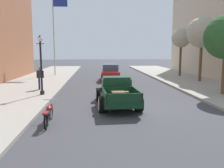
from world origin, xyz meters
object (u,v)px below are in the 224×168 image
flagpole (55,27)px  street_tree_third (181,38)px  car_background_red (110,73)px  pedestrian_sidewalk_left (40,77)px  hotrod_truck_dark_green (116,92)px  motorcycle_parked (49,113)px  street_tree_second (202,33)px  street_lamp_near (41,60)px

flagpole → street_tree_third: 14.42m
car_background_red → pedestrian_sidewalk_left: bearing=-132.5°
hotrod_truck_dark_green → pedestrian_sidewalk_left: bearing=137.1°
motorcycle_parked → street_tree_third: bearing=55.3°
pedestrian_sidewalk_left → hotrod_truck_dark_green: bearing=-42.9°
car_background_red → flagpole: size_ratio=0.48×
motorcycle_parked → flagpole: (-2.61, 18.72, 5.33)m
hotrod_truck_dark_green → street_tree_second: street_tree_second is taller
car_background_red → hotrod_truck_dark_green: bearing=-91.9°
street_lamp_near → street_tree_third: (13.17, 10.76, 1.97)m
car_background_red → street_tree_second: size_ratio=0.74×
motorcycle_parked → flagpole: size_ratio=0.23×
motorcycle_parked → street_lamp_near: size_ratio=0.55×
hotrod_truck_dark_green → flagpole: flagpole is taller
pedestrian_sidewalk_left → street_tree_third: bearing=32.0°
motorcycle_parked → street_lamp_near: bearing=104.6°
car_background_red → street_lamp_near: street_lamp_near is taller
motorcycle_parked → car_background_red: (3.47, 14.25, 0.33)m
motorcycle_parked → street_tree_second: (11.83, 12.01, 4.21)m
car_background_red → street_lamp_near: size_ratio=1.13×
motorcycle_parked → pedestrian_sidewalk_left: pedestrian_sidewalk_left is taller
hotrod_truck_dark_green → street_lamp_near: bearing=149.7°
flagpole → pedestrian_sidewalk_left: bearing=-87.5°
pedestrian_sidewalk_left → street_tree_second: (13.97, 3.88, 3.56)m
flagpole → street_tree_second: 15.95m
motorcycle_parked → street_lamp_near: (-1.56, 5.98, 1.94)m
flagpole → car_background_red: bearing=-36.4°
motorcycle_parked → car_background_red: size_ratio=0.49×
motorcycle_parked → car_background_red: car_background_red is taller
pedestrian_sidewalk_left → street_tree_third: (13.75, 8.61, 3.27)m
street_tree_second → street_tree_third: bearing=92.6°
pedestrian_sidewalk_left → street_lamp_near: (0.58, -2.15, 1.30)m
motorcycle_parked → flagpole: bearing=97.9°
pedestrian_sidewalk_left → flagpole: bearing=92.5°
motorcycle_parked → street_tree_third: (11.61, 16.74, 3.92)m
pedestrian_sidewalk_left → street_lamp_near: street_lamp_near is taller
motorcycle_parked → car_background_red: bearing=76.3°
hotrod_truck_dark_green → pedestrian_sidewalk_left: size_ratio=3.03×
pedestrian_sidewalk_left → street_lamp_near: size_ratio=0.43×
pedestrian_sidewalk_left → street_tree_third: street_tree_third is taller
street_tree_second → car_background_red: bearing=165.0°
pedestrian_sidewalk_left → street_tree_third: 16.55m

